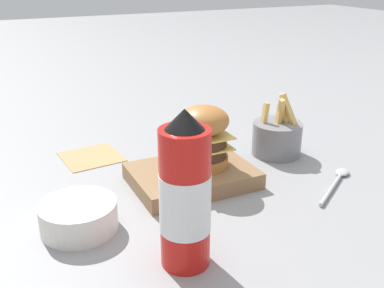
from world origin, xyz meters
TOP-DOWN VIEW (x-y plane):
  - ground_plane at (0.00, 0.00)m, footprint 6.00×6.00m
  - serving_board at (0.02, 0.02)m, footprint 0.23×0.16m
  - burger at (0.04, 0.02)m, footprint 0.09×0.09m
  - ketchup_bottle at (-0.10, -0.20)m, footprint 0.07×0.07m
  - fries_basket at (0.25, 0.07)m, footprint 0.11×0.11m
  - side_bowl at (-0.21, -0.05)m, footprint 0.12×0.12m
  - spoon at (0.27, -0.10)m, footprint 0.15×0.11m
  - ketchup_puddle at (0.09, 0.23)m, footprint 0.05×0.05m
  - parchment_square at (-0.13, 0.22)m, footprint 0.13×0.13m

SIDE VIEW (x-z plane):
  - ground_plane at x=0.00m, z-range 0.00..0.00m
  - parchment_square at x=-0.13m, z-range 0.00..0.00m
  - ketchup_puddle at x=0.09m, z-range 0.00..0.00m
  - spoon at x=0.27m, z-range 0.00..0.01m
  - serving_board at x=0.02m, z-range 0.00..0.03m
  - side_bowl at x=-0.21m, z-range 0.00..0.05m
  - fries_basket at x=0.25m, z-range -0.03..0.11m
  - burger at x=0.04m, z-range 0.03..0.15m
  - ketchup_bottle at x=-0.10m, z-range -0.01..0.22m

